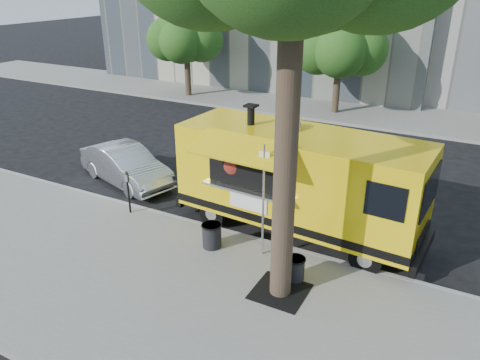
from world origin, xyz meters
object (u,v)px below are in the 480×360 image
object	(u,v)px
far_tree_a	(186,33)
trash_bin_left	(212,235)
parking_meter	(128,188)
trash_bin_right	(295,268)
far_tree_b	(341,40)
sign_post	(263,195)
food_truck	(297,179)
sedan	(126,165)

from	to	relation	value
far_tree_a	trash_bin_left	distance (m)	17.76
parking_meter	trash_bin_right	world-z (taller)	parking_meter
far_tree_b	sign_post	bearing A→B (deg)	-79.85
parking_meter	trash_bin_right	xyz separation A→B (m)	(5.71, -0.82, -0.53)
sign_post	food_truck	bearing A→B (deg)	82.65
sign_post	far_tree_a	bearing A→B (deg)	129.83
far_tree_b	trash_bin_right	distance (m)	15.70
food_truck	trash_bin_right	world-z (taller)	food_truck
food_truck	sedan	distance (m)	6.66
food_truck	trash_bin_left	world-z (taller)	food_truck
far_tree_b	food_truck	bearing A→B (deg)	-77.52
trash_bin_left	trash_bin_right	xyz separation A→B (m)	(2.49, -0.32, -0.04)
food_truck	sedan	xyz separation A→B (m)	(-6.57, 0.44, -0.98)
far_tree_a	sedan	size ratio (longest dim) A/B	1.32
far_tree_a	trash_bin_left	xyz separation A→B (m)	(10.21, -14.15, -3.28)
food_truck	trash_bin_left	bearing A→B (deg)	-123.80
sign_post	sedan	world-z (taller)	sign_post
parking_meter	trash_bin_right	size ratio (longest dim) A/B	2.34
sedan	sign_post	bearing A→B (deg)	-91.34
trash_bin_left	trash_bin_right	bearing A→B (deg)	-7.28
far_tree_b	sign_post	xyz separation A→B (m)	(2.55, -14.25, -1.98)
parking_meter	food_truck	bearing A→B (deg)	17.69
far_tree_a	parking_meter	size ratio (longest dim) A/B	4.01
sign_post	food_truck	world-z (taller)	food_truck
parking_meter	sedan	distance (m)	2.68
far_tree_a	parking_meter	distance (m)	15.59
sign_post	parking_meter	size ratio (longest dim) A/B	2.25
far_tree_a	food_truck	bearing A→B (deg)	-45.85
sign_post	parking_meter	world-z (taller)	sign_post
trash_bin_right	parking_meter	bearing A→B (deg)	171.80
trash_bin_right	food_truck	bearing A→B (deg)	111.76
sedan	trash_bin_left	bearing A→B (deg)	-98.72
far_tree_a	sedan	xyz separation A→B (m)	(5.20, -11.69, -3.11)
parking_meter	trash_bin_right	bearing A→B (deg)	-8.20
parking_meter	food_truck	distance (m)	5.05
far_tree_b	sign_post	size ratio (longest dim) A/B	1.83
food_truck	trash_bin_left	xyz separation A→B (m)	(-1.56, -2.03, -1.14)
far_tree_a	food_truck	distance (m)	17.04
food_truck	parking_meter	bearing A→B (deg)	-158.55
far_tree_b	food_truck	distance (m)	13.02
far_tree_b	parking_meter	xyz separation A→B (m)	(-2.00, -14.05, -2.85)
sign_post	trash_bin_right	world-z (taller)	sign_post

